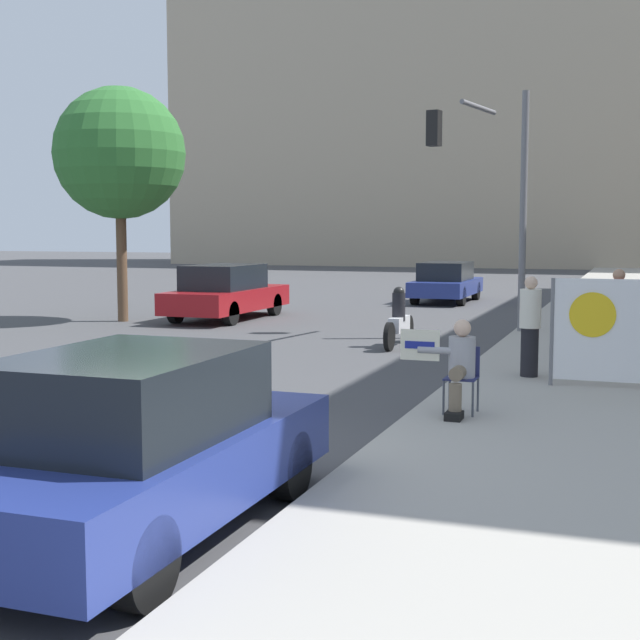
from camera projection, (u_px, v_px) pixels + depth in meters
ground_plane at (136, 469)px, 9.30m from camera, size 160.00×160.00×0.00m
sidewalk_curb at (598, 328)px, 21.99m from camera, size 3.60×90.00×0.15m
building_backdrop_far at (541, 102)px, 61.79m from camera, size 52.00×12.00×22.75m
seated_protester at (459, 364)px, 11.26m from camera, size 0.99×0.77×1.20m
jogger_on_sidewalk at (530, 326)px, 14.16m from camera, size 0.34×0.34×1.60m
pedestrian_behind at (618, 316)px, 15.52m from camera, size 0.34×0.34×1.66m
protest_banner at (623, 331)px, 13.00m from camera, size 2.12×0.06×1.62m
traffic_light_pole at (488, 173)px, 20.70m from camera, size 2.44×2.20×5.47m
parked_car_curbside at (137, 446)px, 7.18m from camera, size 1.80×4.14×1.52m
car_on_road_nearest at (226, 292)px, 24.80m from camera, size 1.84×4.77×1.53m
car_on_road_midblock at (446, 282)px, 30.71m from camera, size 1.78×4.42×1.39m
motorcycle_on_road at (399, 321)px, 19.01m from camera, size 0.28×2.18×1.29m
street_tree_near_curb at (119, 154)px, 23.90m from camera, size 3.54×3.54×6.31m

